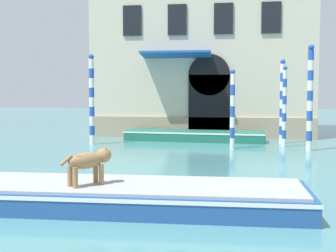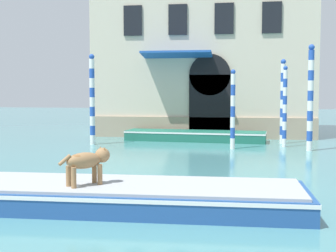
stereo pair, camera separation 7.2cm
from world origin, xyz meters
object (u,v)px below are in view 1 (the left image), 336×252
at_px(boat_moored_near_palazzo, 195,136).
at_px(mooring_pole_1, 282,101).
at_px(mooring_pole_2, 92,99).
at_px(mooring_pole_4, 310,98).
at_px(dog_on_deck, 89,161).
at_px(mooring_pole_0, 233,109).
at_px(mooring_pole_3, 284,106).
at_px(boat_foreground, 100,194).

distance_m(boat_moored_near_palazzo, mooring_pole_1, 4.55).
xyz_separation_m(boat_moored_near_palazzo, mooring_pole_2, (-4.57, -2.23, 1.85)).
bearing_deg(boat_moored_near_palazzo, mooring_pole_4, -26.61).
distance_m(dog_on_deck, mooring_pole_1, 14.12).
distance_m(boat_moored_near_palazzo, mooring_pole_4, 6.24).
height_order(mooring_pole_0, mooring_pole_1, mooring_pole_1).
xyz_separation_m(boat_moored_near_palazzo, mooring_pole_1, (4.17, -0.55, 1.74)).
bearing_deg(mooring_pole_2, mooring_pole_1, 10.89).
distance_m(mooring_pole_0, mooring_pole_1, 3.27).
height_order(dog_on_deck, mooring_pole_3, mooring_pole_3).
bearing_deg(mooring_pole_2, mooring_pole_3, 2.25).
bearing_deg(boat_moored_near_palazzo, mooring_pole_2, -149.26).
xyz_separation_m(boat_foreground, dog_on_deck, (-0.15, -0.25, 0.76)).
xyz_separation_m(boat_moored_near_palazzo, mooring_pole_4, (5.06, -3.08, 1.96)).
bearing_deg(mooring_pole_4, mooring_pole_3, 127.65).
height_order(boat_moored_near_palazzo, mooring_pole_3, mooring_pole_3).
bearing_deg(mooring_pole_1, dog_on_deck, -111.46).
bearing_deg(boat_moored_near_palazzo, mooring_pole_1, -2.87).
height_order(boat_moored_near_palazzo, mooring_pole_1, mooring_pole_1).
bearing_deg(mooring_pole_0, mooring_pole_3, 23.66).
height_order(dog_on_deck, boat_moored_near_palazzo, dog_on_deck).
bearing_deg(dog_on_deck, mooring_pole_4, 13.46).
bearing_deg(boat_foreground, mooring_pole_4, 58.82).
xyz_separation_m(dog_on_deck, mooring_pole_4, (6.04, 10.59, 1.18)).
relative_size(mooring_pole_0, mooring_pole_3, 0.95).
distance_m(boat_foreground, dog_on_deck, 0.82).
bearing_deg(mooring_pole_1, mooring_pole_2, -169.11).
xyz_separation_m(dog_on_deck, mooring_pole_1, (5.15, 13.11, 0.96)).
height_order(mooring_pole_0, mooring_pole_4, mooring_pole_4).
relative_size(boat_moored_near_palazzo, mooring_pole_3, 1.96).
height_order(boat_foreground, boat_moored_near_palazzo, boat_foreground).
bearing_deg(mooring_pole_1, mooring_pole_3, -90.93).
bearing_deg(mooring_pole_2, boat_foreground, -71.50).
bearing_deg(mooring_pole_0, boat_foreground, -104.47).
bearing_deg(mooring_pole_0, mooring_pole_1, 45.58).
bearing_deg(dog_on_deck, mooring_pole_1, 21.73).
bearing_deg(mooring_pole_4, dog_on_deck, -119.73).
bearing_deg(mooring_pole_2, mooring_pole_4, -5.00).
bearing_deg(mooring_pole_1, mooring_pole_0, -134.42).
distance_m(boat_foreground, mooring_pole_0, 10.97).
xyz_separation_m(mooring_pole_2, mooring_pole_4, (9.63, -0.84, 0.11)).
bearing_deg(mooring_pole_3, mooring_pole_2, -177.75).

